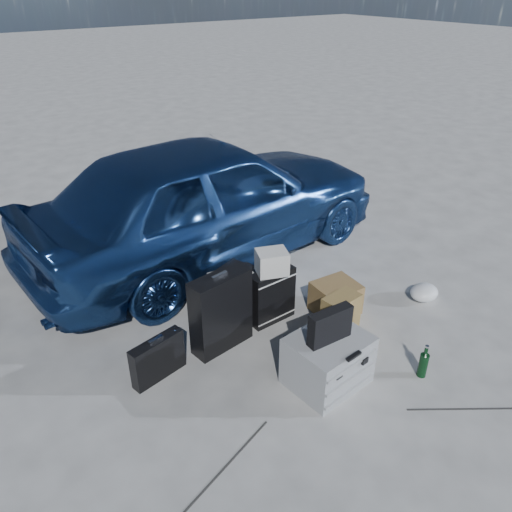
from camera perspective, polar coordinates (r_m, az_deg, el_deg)
The scene contains 16 objects.
ground at distance 4.18m, azimuth 6.67°, elevation -12.50°, with size 60.00×60.00×0.00m, color beige.
car at distance 5.41m, azimuth -5.41°, elevation 6.57°, with size 1.63×4.04×1.38m, color #254B8C.
pelican_case at distance 3.94m, azimuth 8.20°, elevation -11.73°, with size 0.58×0.47×0.42m, color #9B9EA0.
laptop_bag at distance 3.71m, azimuth 8.46°, elevation -7.88°, with size 0.35×0.09×0.27m, color black.
briefcase at distance 4.04m, azimuth -11.15°, elevation -11.43°, with size 0.46×0.10×0.36m, color black.
suitcase_left at distance 4.17m, azimuth -4.02°, elevation -6.37°, with size 0.53×0.19×0.69m, color black.
suitcase_right at distance 4.51m, azimuth 1.83°, elevation -4.58°, with size 0.43×0.15×0.51m, color black.
white_carton at distance 4.31m, azimuth 1.83°, elevation -0.70°, with size 0.26×0.21×0.21m, color silver.
duffel_bag at distance 4.65m, azimuth -2.59°, elevation -4.72°, with size 0.69×0.30×0.35m, color black.
flat_box_white at distance 4.55m, azimuth -2.72°, elevation -2.47°, with size 0.38×0.28×0.07m, color silver.
flat_box_black at distance 4.50m, azimuth -2.72°, elevation -1.84°, with size 0.31×0.22×0.07m, color black.
kraft_bag at distance 4.38m, azimuth 9.59°, elevation -6.91°, with size 0.32×0.19×0.43m, color olive.
cardboard_box at distance 4.74m, azimuth 9.07°, elevation -4.75°, with size 0.39×0.34×0.30m, color olive.
plastic_bag at distance 5.15m, azimuth 18.66°, elevation -3.96°, with size 0.29×0.25×0.16m, color white.
messenger_bag at distance 4.20m, azimuth 5.56°, elevation -10.09°, with size 0.34×0.13×0.24m, color black.
green_bottle at distance 4.20m, azimuth 18.63°, elevation -11.35°, with size 0.07×0.07×0.29m, color black.
Camera 1 is at (-2.19, -2.22, 2.78)m, focal length 35.00 mm.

